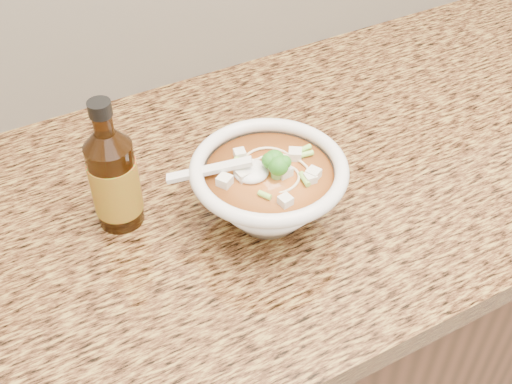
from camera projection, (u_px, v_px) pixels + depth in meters
name	position (u px, v px, depth m)	size (l,w,h in m)	color
cabinet	(328.00, 317.00, 1.36)	(4.00, 0.65, 0.86)	#331E0F
counter_slab	(349.00, 155.00, 1.06)	(4.00, 0.68, 0.04)	olive
soup_bowl	(268.00, 190.00, 0.89)	(0.24, 0.22, 0.12)	silver
hot_sauce_bottle	(114.00, 179.00, 0.87)	(0.09, 0.09, 0.20)	#331907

